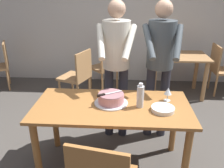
{
  "coord_description": "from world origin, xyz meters",
  "views": [
    {
      "loc": [
        0.13,
        -2.05,
        1.84
      ],
      "look_at": [
        -0.01,
        0.19,
        0.9
      ],
      "focal_mm": 37.2,
      "sensor_mm": 36.0,
      "label": 1
    }
  ],
  "objects_px": {
    "water_bottle": "(140,96)",
    "cake_knife": "(105,94)",
    "background_chair_0": "(221,68)",
    "background_table": "(178,64)",
    "background_chair_3": "(0,64)",
    "person_standing_beside": "(160,57)",
    "background_chair_2": "(106,65)",
    "person_cutting_cake": "(116,57)",
    "main_dining_table": "(112,116)",
    "plate_stack": "(163,109)",
    "cake_on_platter": "(111,99)",
    "wine_glass_near": "(168,92)",
    "background_chair_1": "(78,75)"
  },
  "relations": [
    {
      "from": "water_bottle",
      "to": "cake_knife",
      "type": "bearing_deg",
      "value": 177.2
    },
    {
      "from": "background_chair_0",
      "to": "background_table",
      "type": "bearing_deg",
      "value": -172.51
    },
    {
      "from": "water_bottle",
      "to": "background_chair_3",
      "type": "xyz_separation_m",
      "value": [
        -2.54,
        2.04,
        -0.37
      ]
    },
    {
      "from": "person_standing_beside",
      "to": "background_chair_2",
      "type": "xyz_separation_m",
      "value": [
        -0.77,
        1.43,
        -0.58
      ]
    },
    {
      "from": "background_chair_3",
      "to": "person_standing_beside",
      "type": "bearing_deg",
      "value": -26.66
    },
    {
      "from": "person_standing_beside",
      "to": "person_cutting_cake",
      "type": "bearing_deg",
      "value": -176.68
    },
    {
      "from": "main_dining_table",
      "to": "plate_stack",
      "type": "relative_size",
      "value": 7.11
    },
    {
      "from": "person_cutting_cake",
      "to": "background_table",
      "type": "height_order",
      "value": "person_cutting_cake"
    },
    {
      "from": "person_cutting_cake",
      "to": "background_chair_2",
      "type": "relative_size",
      "value": 1.91
    },
    {
      "from": "cake_on_platter",
      "to": "person_cutting_cake",
      "type": "distance_m",
      "value": 0.61
    },
    {
      "from": "cake_on_platter",
      "to": "wine_glass_near",
      "type": "relative_size",
      "value": 2.36
    },
    {
      "from": "background_chair_2",
      "to": "plate_stack",
      "type": "bearing_deg",
      "value": -71.27
    },
    {
      "from": "cake_knife",
      "to": "background_table",
      "type": "distance_m",
      "value": 2.27
    },
    {
      "from": "person_cutting_cake",
      "to": "person_standing_beside",
      "type": "bearing_deg",
      "value": 3.32
    },
    {
      "from": "person_standing_beside",
      "to": "background_chair_2",
      "type": "relative_size",
      "value": 1.91
    },
    {
      "from": "plate_stack",
      "to": "background_chair_1",
      "type": "xyz_separation_m",
      "value": [
        -1.16,
        1.62,
        -0.28
      ]
    },
    {
      "from": "water_bottle",
      "to": "plate_stack",
      "type": "bearing_deg",
      "value": -18.23
    },
    {
      "from": "person_standing_beside",
      "to": "background_chair_0",
      "type": "relative_size",
      "value": 1.91
    },
    {
      "from": "wine_glass_near",
      "to": "person_cutting_cake",
      "type": "height_order",
      "value": "person_cutting_cake"
    },
    {
      "from": "cake_on_platter",
      "to": "background_chair_3",
      "type": "xyz_separation_m",
      "value": [
        -2.25,
        1.98,
        -0.31
      ]
    },
    {
      "from": "plate_stack",
      "to": "background_chair_2",
      "type": "bearing_deg",
      "value": 108.73
    },
    {
      "from": "wine_glass_near",
      "to": "person_standing_beside",
      "type": "distance_m",
      "value": 0.53
    },
    {
      "from": "water_bottle",
      "to": "background_chair_0",
      "type": "distance_m",
      "value": 2.63
    },
    {
      "from": "water_bottle",
      "to": "background_chair_3",
      "type": "height_order",
      "value": "water_bottle"
    },
    {
      "from": "background_chair_2",
      "to": "wine_glass_near",
      "type": "bearing_deg",
      "value": -67.31
    },
    {
      "from": "cake_knife",
      "to": "background_chair_1",
      "type": "xyz_separation_m",
      "value": [
        -0.6,
        1.53,
        -0.37
      ]
    },
    {
      "from": "water_bottle",
      "to": "cake_on_platter",
      "type": "bearing_deg",
      "value": 169.41
    },
    {
      "from": "cake_on_platter",
      "to": "background_chair_0",
      "type": "bearing_deg",
      "value": 47.16
    },
    {
      "from": "background_table",
      "to": "background_chair_3",
      "type": "height_order",
      "value": "background_chair_3"
    },
    {
      "from": "background_chair_0",
      "to": "background_chair_3",
      "type": "height_order",
      "value": "same"
    },
    {
      "from": "cake_knife",
      "to": "person_standing_beside",
      "type": "distance_m",
      "value": 0.89
    },
    {
      "from": "cake_knife",
      "to": "person_cutting_cake",
      "type": "height_order",
      "value": "person_cutting_cake"
    },
    {
      "from": "background_chair_0",
      "to": "wine_glass_near",
      "type": "bearing_deg",
      "value": -123.96
    },
    {
      "from": "water_bottle",
      "to": "main_dining_table",
      "type": "bearing_deg",
      "value": 177.12
    },
    {
      "from": "person_cutting_cake",
      "to": "person_standing_beside",
      "type": "distance_m",
      "value": 0.52
    },
    {
      "from": "wine_glass_near",
      "to": "background_chair_2",
      "type": "height_order",
      "value": "background_chair_2"
    },
    {
      "from": "cake_knife",
      "to": "background_chair_2",
      "type": "xyz_separation_m",
      "value": [
        -0.16,
        2.05,
        -0.37
      ]
    },
    {
      "from": "cake_knife",
      "to": "person_standing_beside",
      "type": "relative_size",
      "value": 0.14
    },
    {
      "from": "person_cutting_cake",
      "to": "background_chair_3",
      "type": "bearing_deg",
      "value": 147.82
    },
    {
      "from": "background_chair_0",
      "to": "background_chair_3",
      "type": "relative_size",
      "value": 1.0
    },
    {
      "from": "wine_glass_near",
      "to": "background_chair_2",
      "type": "bearing_deg",
      "value": 112.69
    },
    {
      "from": "cake_knife",
      "to": "water_bottle",
      "type": "height_order",
      "value": "water_bottle"
    },
    {
      "from": "wine_glass_near",
      "to": "water_bottle",
      "type": "height_order",
      "value": "water_bottle"
    },
    {
      "from": "person_cutting_cake",
      "to": "background_chair_2",
      "type": "height_order",
      "value": "person_cutting_cake"
    },
    {
      "from": "water_bottle",
      "to": "person_standing_beside",
      "type": "relative_size",
      "value": 0.15
    },
    {
      "from": "cake_knife",
      "to": "water_bottle",
      "type": "xyz_separation_m",
      "value": [
        0.35,
        -0.02,
        -0.0
      ]
    },
    {
      "from": "cake_knife",
      "to": "wine_glass_near",
      "type": "relative_size",
      "value": 1.69
    },
    {
      "from": "person_standing_beside",
      "to": "background_table",
      "type": "bearing_deg",
      "value": 68.75
    },
    {
      "from": "background_chair_1",
      "to": "plate_stack",
      "type": "bearing_deg",
      "value": -54.45
    },
    {
      "from": "background_chair_0",
      "to": "person_standing_beside",
      "type": "bearing_deg",
      "value": -132.71
    }
  ]
}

